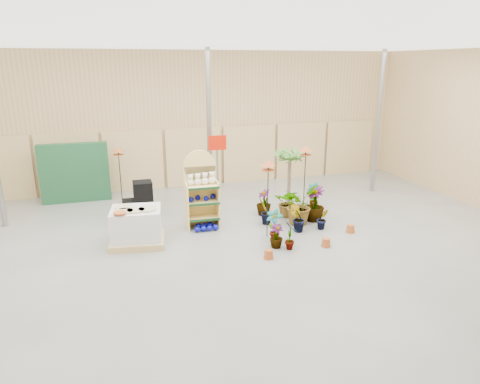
# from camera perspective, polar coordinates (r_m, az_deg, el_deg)

# --- Properties ---
(room) EXTENTS (15.20, 12.10, 4.70)m
(room) POSITION_cam_1_polar(r_m,az_deg,el_deg) (9.73, -0.68, 5.74)
(room) COLOR slate
(room) RESTS_ON ground
(display_shelf) EXTENTS (0.85, 0.56, 1.99)m
(display_shelf) POSITION_cam_1_polar(r_m,az_deg,el_deg) (11.01, -5.22, -0.01)
(display_shelf) COLOR #DABC67
(display_shelf) RESTS_ON ground
(teddy_bears) EXTENTS (0.74, 0.19, 0.31)m
(teddy_bears) POSITION_cam_1_polar(r_m,az_deg,el_deg) (10.83, -5.04, 1.65)
(teddy_bears) COLOR #F3E5CC
(teddy_bears) RESTS_ON display_shelf
(gazing_balls_shelf) EXTENTS (0.73, 0.25, 0.14)m
(gazing_balls_shelf) POSITION_cam_1_polar(r_m,az_deg,el_deg) (10.95, -5.08, -0.80)
(gazing_balls_shelf) COLOR #060985
(gazing_balls_shelf) RESTS_ON display_shelf
(gazing_balls_floor) EXTENTS (0.63, 0.39, 0.15)m
(gazing_balls_floor) POSITION_cam_1_polar(r_m,az_deg,el_deg) (10.96, -4.61, -4.70)
(gazing_balls_floor) COLOR #060985
(gazing_balls_floor) RESTS_ON ground
(pallet_stack) EXTENTS (1.35, 1.18, 0.91)m
(pallet_stack) POSITION_cam_1_polar(r_m,az_deg,el_deg) (10.26, -13.62, -4.51)
(pallet_stack) COLOR tan
(pallet_stack) RESTS_ON ground
(charcoal_planters) EXTENTS (0.80, 0.50, 1.00)m
(charcoal_planters) POSITION_cam_1_polar(r_m,az_deg,el_deg) (12.05, -13.20, -1.36)
(charcoal_planters) COLOR black
(charcoal_planters) RESTS_ON ground
(trellis_stock) EXTENTS (2.00, 0.30, 1.80)m
(trellis_stock) POSITION_cam_1_polar(r_m,az_deg,el_deg) (13.87, -21.15, 2.40)
(trellis_stock) COLOR #174726
(trellis_stock) RESTS_ON ground
(offer_sign) EXTENTS (0.50, 0.08, 2.20)m
(offer_sign) POSITION_cam_1_polar(r_m,az_deg,el_deg) (11.84, -3.03, 4.54)
(offer_sign) COLOR gray
(offer_sign) RESTS_ON ground
(bird_table_front) EXTENTS (0.34, 0.34, 1.92)m
(bird_table_front) POSITION_cam_1_polar(r_m,az_deg,el_deg) (10.03, 3.79, 3.51)
(bird_table_front) COLOR black
(bird_table_front) RESTS_ON ground
(bird_table_right) EXTENTS (0.34, 0.34, 2.02)m
(bird_table_right) POSITION_cam_1_polar(r_m,az_deg,el_deg) (11.33, 8.77, 5.40)
(bird_table_right) COLOR black
(bird_table_right) RESTS_ON ground
(bird_table_back) EXTENTS (0.34, 0.34, 1.79)m
(bird_table_back) POSITION_cam_1_polar(r_m,az_deg,el_deg) (12.81, -15.93, 5.27)
(bird_table_back) COLOR black
(bird_table_back) RESTS_ON ground
(palm) EXTENTS (0.70, 0.70, 1.81)m
(palm) POSITION_cam_1_polar(r_m,az_deg,el_deg) (12.30, 6.67, 4.81)
(palm) COLOR brown
(palm) RESTS_ON ground
(potted_plant_0) EXTENTS (0.49, 0.49, 0.78)m
(potted_plant_0) POSITION_cam_1_polar(r_m,az_deg,el_deg) (10.21, 4.58, -4.44)
(potted_plant_0) COLOR #407528
(potted_plant_0) RESTS_ON ground
(potted_plant_1) EXTENTS (0.47, 0.42, 0.69)m
(potted_plant_1) POSITION_cam_1_polar(r_m,az_deg,el_deg) (10.82, 7.65, -3.53)
(potted_plant_1) COLOR #407528
(potted_plant_1) RESTS_ON ground
(potted_plant_2) EXTENTS (1.24, 1.21, 1.06)m
(potted_plant_2) POSITION_cam_1_polar(r_m,az_deg,el_deg) (11.33, 7.86, -1.64)
(potted_plant_2) COLOR #407528
(potted_plant_2) RESTS_ON ground
(potted_plant_3) EXTENTS (0.69, 0.69, 0.96)m
(potted_plant_3) POSITION_cam_1_polar(r_m,az_deg,el_deg) (11.60, 9.89, -1.54)
(potted_plant_3) COLOR #407528
(potted_plant_3) RESTS_ON ground
(potted_plant_4) EXTENTS (0.45, 0.51, 0.80)m
(potted_plant_4) POSITION_cam_1_polar(r_m,az_deg,el_deg) (12.57, 9.77, -0.47)
(potted_plant_4) COLOR #407528
(potted_plant_4) RESTS_ON ground
(potted_plant_5) EXTENTS (0.48, 0.49, 0.69)m
(potted_plant_5) POSITION_cam_1_polar(r_m,az_deg,el_deg) (11.21, 3.47, -2.70)
(potted_plant_5) COLOR #407528
(potted_plant_5) RESTS_ON ground
(potted_plant_6) EXTENTS (0.95, 0.93, 0.80)m
(potted_plant_6) POSITION_cam_1_polar(r_m,az_deg,el_deg) (11.85, 6.46, -1.39)
(potted_plant_6) COLOR #407528
(potted_plant_6) RESTS_ON ground
(potted_plant_7) EXTENTS (0.32, 0.32, 0.55)m
(potted_plant_7) POSITION_cam_1_polar(r_m,az_deg,el_deg) (9.89, 4.88, -5.89)
(potted_plant_7) COLOR #407528
(potted_plant_7) RESTS_ON ground
(potted_plant_8) EXTENTS (0.27, 0.38, 0.69)m
(potted_plant_8) POSITION_cam_1_polar(r_m,az_deg,el_deg) (9.79, 6.71, -5.75)
(potted_plant_8) COLOR #407528
(potted_plant_8) RESTS_ON ground
(potted_plant_9) EXTENTS (0.32, 0.27, 0.55)m
(potted_plant_9) POSITION_cam_1_polar(r_m,az_deg,el_deg) (11.12, 10.95, -3.53)
(potted_plant_9) COLOR #407528
(potted_plant_9) RESTS_ON ground
(potted_plant_11) EXTENTS (0.44, 0.44, 0.75)m
(potted_plant_11) POSITION_cam_1_polar(r_m,az_deg,el_deg) (11.91, 3.19, -1.35)
(potted_plant_11) COLOR #407528
(potted_plant_11) RESTS_ON ground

